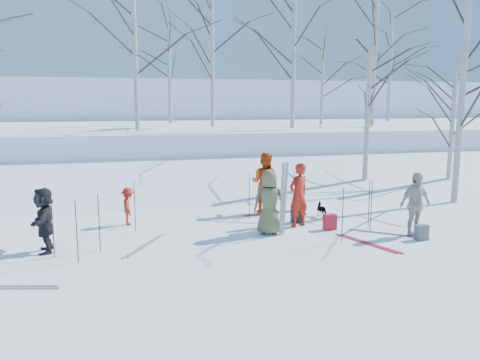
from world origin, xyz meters
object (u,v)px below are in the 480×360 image
object	(u,v)px
skier_red_seated	(128,206)
skier_grey_west	(44,220)
skier_olive_center	(269,202)
skier_red_north	(299,195)
backpack_red	(330,222)
skier_redor_behind	(265,183)
skier_cream_east	(415,204)
dog	(322,210)
backpack_dark	(298,216)
backpack_grey	(421,232)

from	to	relation	value
skier_red_seated	skier_grey_west	bearing A→B (deg)	134.84
skier_olive_center	skier_red_north	size ratio (longest dim) A/B	0.96
backpack_red	skier_redor_behind	bearing A→B (deg)	114.94
skier_cream_east	skier_redor_behind	bearing A→B (deg)	119.55
skier_red_seated	dog	xyz separation A→B (m)	(5.57, -0.49, -0.30)
skier_olive_center	dog	distance (m)	2.56
backpack_red	backpack_dark	distance (m)	1.08
skier_redor_behind	dog	xyz separation A→B (m)	(1.48, -0.99, -0.71)
backpack_grey	skier_red_seated	bearing A→B (deg)	154.76
skier_redor_behind	skier_cream_east	world-z (taller)	skier_redor_behind
skier_redor_behind	backpack_red	world-z (taller)	skier_redor_behind
skier_red_north	backpack_red	size ratio (longest dim) A/B	4.15
backpack_red	skier_cream_east	bearing A→B (deg)	-29.53
skier_red_seated	skier_grey_west	xyz separation A→B (m)	(-1.87, -1.98, 0.22)
skier_red_seated	skier_cream_east	xyz separation A→B (m)	(7.01, -2.88, 0.29)
skier_red_seated	skier_grey_west	world-z (taller)	skier_grey_west
dog	skier_cream_east	bearing A→B (deg)	110.50
skier_red_north	backpack_red	distance (m)	1.10
skier_red_north	skier_redor_behind	world-z (taller)	skier_redor_behind
dog	backpack_red	xyz separation A→B (m)	(-0.39, -1.35, -0.01)
dog	skier_red_north	bearing A→B (deg)	26.21
skier_red_north	skier_cream_east	size ratio (longest dim) A/B	1.07
skier_olive_center	backpack_dark	xyz separation A→B (m)	(1.14, 0.91, -0.64)
skier_red_north	skier_red_seated	bearing A→B (deg)	-39.60
backpack_dark	skier_redor_behind	bearing A→B (deg)	110.45
skier_cream_east	backpack_dark	size ratio (longest dim) A/B	4.08
skier_red_north	dog	xyz separation A→B (m)	(1.09, 0.81, -0.65)
skier_red_seated	backpack_red	size ratio (longest dim) A/B	2.49
skier_red_north	skier_cream_east	xyz separation A→B (m)	(2.52, -1.58, -0.06)
skier_grey_west	backpack_grey	world-z (taller)	skier_grey_west
skier_cream_east	dog	distance (m)	2.85
skier_grey_west	dog	bearing A→B (deg)	98.29
dog	skier_grey_west	bearing A→B (deg)	0.78
skier_olive_center	backpack_grey	world-z (taller)	skier_olive_center
skier_red_seated	skier_cream_east	world-z (taller)	skier_cream_east
skier_red_seated	skier_cream_east	distance (m)	7.59
skier_red_seated	skier_olive_center	bearing A→B (deg)	-119.68
skier_red_seated	skier_cream_east	size ratio (longest dim) A/B	0.64
skier_redor_behind	backpack_dark	size ratio (longest dim) A/B	4.64
skier_red_north	dog	size ratio (longest dim) A/B	3.38
backpack_red	backpack_grey	distance (m)	2.28
skier_grey_west	dog	distance (m)	7.61
skier_redor_behind	backpack_dark	bearing A→B (deg)	148.79
skier_redor_behind	backpack_grey	bearing A→B (deg)	165.55
skier_cream_east	backpack_grey	world-z (taller)	skier_cream_east
backpack_red	backpack_dark	xyz separation A→B (m)	(-0.56, 0.92, -0.01)
skier_olive_center	skier_cream_east	xyz separation A→B (m)	(3.53, -1.05, -0.02)
skier_olive_center	skier_redor_behind	world-z (taller)	skier_redor_behind
backpack_red	backpack_grey	xyz separation A→B (m)	(1.78, -1.43, -0.02)
skier_redor_behind	dog	bearing A→B (deg)	-175.33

